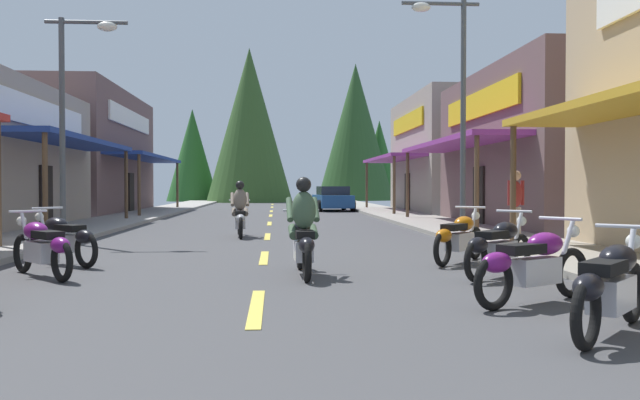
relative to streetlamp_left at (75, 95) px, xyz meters
name	(u,v)px	position (x,y,z in m)	size (l,w,h in m)	color
ground	(269,228)	(4.76, 6.20, -3.75)	(9.36, 76.35, 0.10)	#424244
sidewalk_left	(93,226)	(-1.26, 6.20, -3.64)	(2.69, 76.35, 0.12)	#9E9991
sidewalk_right	(438,224)	(10.79, 6.20, -3.64)	(2.69, 76.35, 0.12)	gray
centerline_dashes	(270,223)	(4.76, 8.51, -3.69)	(0.16, 50.91, 0.01)	#E0C64C
storefront_left_far	(62,153)	(-6.12, 18.18, -0.55)	(8.89, 12.97, 6.29)	brown
storefront_right_middle	(573,149)	(15.47, 5.70, -0.96)	(8.55, 10.96, 5.47)	brown
storefront_right_far	(475,155)	(15.82, 18.14, -0.60)	(9.24, 10.68, 6.19)	gray
streetlamp_left	(75,95)	(0.00, 0.00, 0.00)	(2.02, 0.30, 5.61)	#474C51
streetlamp_right	(452,85)	(9.55, -0.07, 0.34)	(2.02, 0.30, 6.22)	#474C51
motorcycle_parked_right_1	(611,285)	(8.16, -10.76, -3.21)	(1.54, 1.63, 1.04)	black
motorcycle_parked_right_2	(533,264)	(8.09, -9.06, -3.21)	(1.88, 1.20, 1.04)	black
motorcycle_parked_right_3	(499,246)	(8.46, -6.78, -3.21)	(1.60, 1.57, 1.04)	black
motorcycle_parked_right_4	(459,237)	(8.37, -4.89, -3.21)	(1.42, 1.73, 1.04)	black
motorcycle_parked_left_2	(42,246)	(1.36, -6.32, -3.21)	(1.48, 1.68, 1.04)	black
motorcycle_parked_left_3	(63,238)	(1.19, -4.74, -3.21)	(1.66, 1.50, 1.04)	black
rider_cruising_lead	(303,235)	(5.43, -6.41, -3.04)	(0.60, 2.14, 1.57)	black
rider_cruising_trailing	(240,214)	(4.00, 1.54, -3.04)	(0.60, 2.14, 1.57)	black
pedestrian_waiting	(516,201)	(10.87, -1.08, -2.64)	(0.51, 0.40, 1.80)	#B2A599
parked_car_curbside	(332,199)	(8.25, 20.48, -3.01)	(2.30, 4.41, 1.40)	#1E4C8C
treeline_backdrop	(301,134)	(7.38, 45.16, 2.62)	(22.90, 14.11, 13.63)	#294D23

